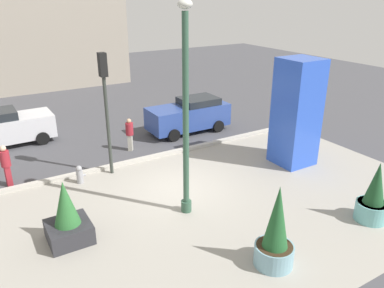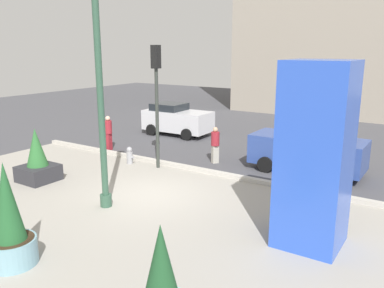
% 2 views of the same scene
% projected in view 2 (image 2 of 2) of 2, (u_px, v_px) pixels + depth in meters
% --- Properties ---
extents(ground_plane, '(60.00, 60.00, 0.00)m').
position_uv_depth(ground_plane, '(210.00, 166.00, 16.68)').
color(ground_plane, '#47474C').
extents(plaza_pavement, '(18.00, 10.00, 0.02)m').
position_uv_depth(plaza_pavement, '(108.00, 215.00, 11.79)').
color(plaza_pavement, '#9E998E').
rests_on(plaza_pavement, ground_plane).
extents(curb_strip, '(18.00, 0.24, 0.16)m').
position_uv_depth(curb_strip, '(199.00, 170.00, 15.94)').
color(curb_strip, '#B7B2A8').
rests_on(curb_strip, ground_plane).
extents(lamp_post, '(0.44, 0.44, 6.90)m').
position_uv_depth(lamp_post, '(100.00, 100.00, 11.66)').
color(lamp_post, '#335642').
rests_on(lamp_post, ground_plane).
extents(art_pillar_blue, '(1.56, 1.56, 4.60)m').
position_uv_depth(art_pillar_blue, '(315.00, 156.00, 9.59)').
color(art_pillar_blue, blue).
rests_on(art_pillar_blue, ground_plane).
extents(potted_plant_near_left, '(1.09, 1.09, 2.46)m').
position_uv_depth(potted_plant_near_left, '(10.00, 225.00, 8.90)').
color(potted_plant_near_left, '#7AA8B7').
rests_on(potted_plant_near_left, ground_plane).
extents(potted_plant_curbside, '(1.26, 1.26, 2.01)m').
position_uv_depth(potted_plant_curbside, '(37.00, 161.00, 14.66)').
color(potted_plant_curbside, '#2D2D33').
rests_on(potted_plant_curbside, ground_plane).
extents(fire_hydrant, '(0.36, 0.26, 0.75)m').
position_uv_depth(fire_hydrant, '(130.00, 155.00, 16.96)').
color(fire_hydrant, '#99999E').
rests_on(fire_hydrant, ground_plane).
extents(traffic_light_far_side, '(0.28, 0.42, 4.98)m').
position_uv_depth(traffic_light_far_side, '(157.00, 87.00, 15.70)').
color(traffic_light_far_side, '#333833').
rests_on(traffic_light_far_side, ground_plane).
extents(car_passing_lane, '(4.39, 2.05, 1.81)m').
position_uv_depth(car_passing_lane, '(309.00, 150.00, 15.66)').
color(car_passing_lane, '#2D4793').
rests_on(car_passing_lane, ground_plane).
extents(car_curb_west, '(3.89, 2.10, 1.79)m').
position_uv_depth(car_curb_west, '(177.00, 119.00, 22.59)').
color(car_curb_west, silver).
rests_on(car_curb_west, ground_plane).
extents(pedestrian_by_curb, '(0.40, 0.40, 1.69)m').
position_uv_depth(pedestrian_by_curb, '(108.00, 131.00, 19.12)').
color(pedestrian_by_curb, maroon).
rests_on(pedestrian_by_curb, ground_plane).
extents(pedestrian_on_sidewalk, '(0.50, 0.50, 1.59)m').
position_uv_depth(pedestrian_on_sidewalk, '(215.00, 143.00, 16.97)').
color(pedestrian_on_sidewalk, '#B2AD9E').
rests_on(pedestrian_on_sidewalk, ground_plane).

